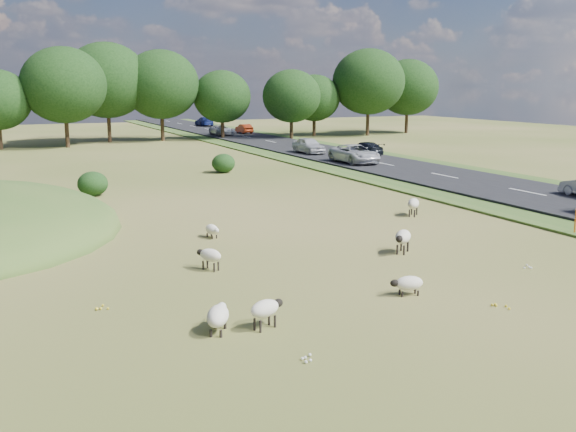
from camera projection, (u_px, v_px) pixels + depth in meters
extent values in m
plane|color=#43591B|center=(158.00, 189.00, 41.83)|extent=(160.00, 160.00, 0.00)
cube|color=black|center=(348.00, 158.00, 58.90)|extent=(8.00, 150.00, 0.25)
cylinder|color=black|center=(0.00, 135.00, 67.68)|extent=(0.44, 0.44, 3.02)
cylinder|color=black|center=(67.00, 130.00, 69.95)|extent=(0.44, 0.44, 3.90)
ellipsoid|color=black|center=(64.00, 85.00, 69.01)|extent=(9.09, 9.09, 8.18)
cylinder|color=black|center=(109.00, 124.00, 76.48)|extent=(0.44, 0.44, 4.22)
ellipsoid|color=black|center=(107.00, 80.00, 75.46)|extent=(9.85, 9.85, 8.86)
cylinder|color=black|center=(162.00, 125.00, 78.20)|extent=(0.44, 0.44, 3.94)
ellipsoid|color=black|center=(161.00, 84.00, 77.24)|extent=(9.20, 9.20, 8.28)
cylinder|color=black|center=(223.00, 127.00, 80.49)|extent=(0.44, 0.44, 3.09)
ellipsoid|color=black|center=(222.00, 97.00, 79.74)|extent=(7.20, 7.20, 6.48)
cylinder|color=black|center=(291.00, 127.00, 80.56)|extent=(0.44, 0.44, 3.12)
ellipsoid|color=black|center=(291.00, 96.00, 79.80)|extent=(7.29, 7.29, 6.56)
cylinder|color=black|center=(314.00, 125.00, 86.06)|extent=(0.44, 0.44, 2.93)
ellipsoid|color=black|center=(314.00, 98.00, 85.35)|extent=(6.84, 6.84, 6.16)
cylinder|color=black|center=(368.00, 120.00, 86.74)|extent=(0.44, 0.44, 4.16)
ellipsoid|color=black|center=(369.00, 82.00, 85.73)|extent=(9.71, 9.71, 8.74)
cylinder|color=black|center=(407.00, 120.00, 91.66)|extent=(0.44, 0.44, 3.74)
ellipsoid|color=black|center=(408.00, 87.00, 90.75)|extent=(8.72, 8.72, 7.84)
ellipsoid|color=black|center=(93.00, 184.00, 39.19)|extent=(1.83, 1.83, 1.50)
ellipsoid|color=black|center=(223.00, 163.00, 49.66)|extent=(1.81, 1.81, 1.48)
cylinder|color=#D8590C|center=(575.00, 222.00, 28.90)|extent=(0.06, 0.06, 1.20)
ellipsoid|color=beige|center=(413.00, 204.00, 33.11)|extent=(1.15, 1.13, 0.54)
ellipsoid|color=silver|center=(415.00, 201.00, 33.62)|extent=(0.42, 0.42, 0.27)
cylinder|color=black|center=(412.00, 211.00, 33.53)|extent=(0.08, 0.08, 0.38)
cylinder|color=black|center=(417.00, 211.00, 33.44)|extent=(0.08, 0.08, 0.38)
cylinder|color=black|center=(409.00, 213.00, 32.97)|extent=(0.08, 0.08, 0.38)
cylinder|color=black|center=(414.00, 214.00, 32.88)|extent=(0.08, 0.08, 0.38)
ellipsoid|color=beige|center=(210.00, 255.00, 23.35)|extent=(0.88, 1.03, 0.47)
ellipsoid|color=black|center=(200.00, 252.00, 23.62)|extent=(0.34, 0.37, 0.24)
cylinder|color=black|center=(203.00, 265.00, 23.49)|extent=(0.07, 0.07, 0.33)
cylinder|color=black|center=(207.00, 264.00, 23.67)|extent=(0.07, 0.07, 0.33)
cylinder|color=black|center=(214.00, 268.00, 23.19)|extent=(0.07, 0.07, 0.33)
cylinder|color=black|center=(218.00, 266.00, 23.38)|extent=(0.07, 0.07, 0.33)
ellipsoid|color=beige|center=(218.00, 316.00, 17.42)|extent=(1.04, 1.23, 0.56)
ellipsoid|color=silver|center=(222.00, 307.00, 17.99)|extent=(0.40, 0.44, 0.28)
cylinder|color=black|center=(215.00, 325.00, 17.82)|extent=(0.08, 0.08, 0.20)
cylinder|color=black|center=(225.00, 325.00, 17.79)|extent=(0.08, 0.08, 0.20)
cylinder|color=black|center=(211.00, 333.00, 17.20)|extent=(0.08, 0.08, 0.20)
cylinder|color=black|center=(221.00, 334.00, 17.17)|extent=(0.08, 0.08, 0.20)
ellipsoid|color=beige|center=(212.00, 229.00, 28.42)|extent=(0.58, 0.91, 0.44)
ellipsoid|color=silver|center=(216.00, 231.00, 28.04)|extent=(0.25, 0.31, 0.22)
cylinder|color=black|center=(217.00, 237.00, 28.33)|extent=(0.06, 0.06, 0.16)
cylinder|color=black|center=(212.00, 237.00, 28.22)|extent=(0.06, 0.06, 0.16)
cylinder|color=black|center=(212.00, 234.00, 28.74)|extent=(0.06, 0.06, 0.16)
cylinder|color=black|center=(207.00, 235.00, 28.63)|extent=(0.06, 0.06, 0.16)
ellipsoid|color=beige|center=(265.00, 309.00, 17.69)|extent=(1.07, 0.81, 0.49)
ellipsoid|color=black|center=(278.00, 303.00, 18.04)|extent=(0.37, 0.33, 0.24)
cylinder|color=black|center=(269.00, 319.00, 18.04)|extent=(0.07, 0.07, 0.35)
cylinder|color=black|center=(275.00, 321.00, 17.88)|extent=(0.07, 0.07, 0.35)
cylinder|color=black|center=(255.00, 324.00, 17.66)|extent=(0.07, 0.07, 0.35)
cylinder|color=black|center=(260.00, 327.00, 17.49)|extent=(0.07, 0.07, 0.35)
ellipsoid|color=beige|center=(403.00, 237.00, 25.74)|extent=(1.19, 1.15, 0.56)
ellipsoid|color=black|center=(399.00, 239.00, 25.21)|extent=(0.44, 0.43, 0.28)
cylinder|color=black|center=(404.00, 250.00, 25.50)|extent=(0.08, 0.08, 0.40)
cylinder|color=black|center=(397.00, 250.00, 25.61)|extent=(0.08, 0.08, 0.40)
cylinder|color=black|center=(408.00, 247.00, 26.07)|extent=(0.08, 0.08, 0.40)
cylinder|color=black|center=(401.00, 246.00, 26.18)|extent=(0.08, 0.08, 0.40)
ellipsoid|color=beige|center=(409.00, 283.00, 20.57)|extent=(1.00, 0.68, 0.47)
ellipsoid|color=black|center=(395.00, 283.00, 20.46)|extent=(0.34, 0.28, 0.24)
cylinder|color=black|center=(402.00, 294.00, 20.47)|extent=(0.07, 0.07, 0.17)
cylinder|color=black|center=(400.00, 292.00, 20.69)|extent=(0.07, 0.07, 0.17)
cylinder|color=black|center=(418.00, 293.00, 20.58)|extent=(0.07, 0.07, 0.17)
cylinder|color=black|center=(415.00, 291.00, 20.80)|extent=(0.07, 0.07, 0.17)
imported|color=silver|center=(355.00, 154.00, 53.99)|extent=(2.53, 5.49, 1.52)
imported|color=navy|center=(204.00, 121.00, 103.82)|extent=(2.00, 4.93, 1.43)
imported|color=silver|center=(309.00, 145.00, 61.72)|extent=(1.80, 4.47, 1.52)
imported|color=black|center=(365.00, 149.00, 59.60)|extent=(1.79, 4.40, 1.28)
imported|color=#9B2C10|center=(244.00, 129.00, 87.72)|extent=(1.32, 3.78, 1.25)
imported|color=silver|center=(222.00, 130.00, 84.72)|extent=(2.21, 4.79, 1.33)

